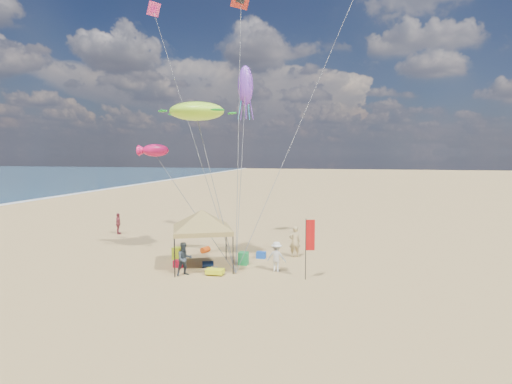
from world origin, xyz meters
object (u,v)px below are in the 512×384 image
at_px(feather_flag, 309,239).
at_px(person_near_b, 184,259).
at_px(person_near_c, 277,257).
at_px(chair_green, 243,258).
at_px(beach_cart, 215,271).
at_px(canopy_tent, 202,212).
at_px(person_near_a, 295,242).
at_px(person_far_a, 118,224).
at_px(chair_yellow, 177,253).
at_px(cooler_red, 179,264).
at_px(cooler_blue, 261,255).

xyz_separation_m(feather_flag, person_near_b, (-6.19, -0.70, -1.17)).
distance_m(person_near_b, person_near_c, 4.74).
relative_size(chair_green, beach_cart, 0.78).
xyz_separation_m(canopy_tent, beach_cart, (1.09, -1.15, -2.84)).
height_order(feather_flag, person_near_a, feather_flag).
bearing_deg(person_near_c, person_near_a, -91.33).
bearing_deg(person_far_a, person_near_b, -155.60).
xyz_separation_m(canopy_tent, chair_yellow, (-2.06, 1.45, -2.69)).
xyz_separation_m(feather_flag, beach_cart, (-4.70, -0.34, -1.81)).
bearing_deg(canopy_tent, cooler_red, -173.53).
relative_size(cooler_blue, person_near_b, 0.32).
bearing_deg(chair_yellow, cooler_red, -64.52).
distance_m(chair_green, person_near_c, 2.27).
xyz_separation_m(feather_flag, cooler_blue, (-3.13, 3.55, -1.82)).
bearing_deg(cooler_red, canopy_tent, 6.47).
relative_size(feather_flag, person_near_a, 1.62).
height_order(beach_cart, person_far_a, person_far_a).
bearing_deg(person_near_b, feather_flag, -34.71).
distance_m(chair_green, person_near_b, 3.59).
bearing_deg(person_near_b, canopy_tent, 33.71).
relative_size(person_near_a, person_near_c, 1.18).
height_order(beach_cart, person_near_a, person_near_a).
bearing_deg(feather_flag, cooler_blue, 131.40).
xyz_separation_m(cooler_red, person_near_b, (0.89, -1.36, 0.66)).
xyz_separation_m(cooler_blue, person_near_c, (1.36, -2.55, 0.60)).
height_order(chair_yellow, person_near_a, person_near_a).
height_order(cooler_blue, person_far_a, person_far_a).
xyz_separation_m(chair_yellow, person_near_c, (6.08, -1.26, 0.44)).
bearing_deg(chair_green, canopy_tent, -150.74).
bearing_deg(chair_green, feather_flag, -27.00).
distance_m(person_near_a, person_near_c, 3.32).
distance_m(beach_cart, person_near_b, 1.67).
distance_m(chair_yellow, person_near_a, 6.92).
bearing_deg(person_near_c, feather_flag, 158.18).
bearing_deg(cooler_red, person_near_b, -56.72).
relative_size(chair_yellow, person_near_b, 0.41).
bearing_deg(beach_cart, feather_flag, 4.13).
height_order(feather_flag, person_near_c, feather_flag).
distance_m(person_near_c, person_far_a, 15.40).
distance_m(person_near_a, person_near_b, 7.01).
bearing_deg(canopy_tent, chair_yellow, 144.94).
height_order(chair_green, person_near_b, person_near_b).
bearing_deg(canopy_tent, person_far_a, 141.41).
bearing_deg(chair_green, person_near_a, 42.73).
bearing_deg(person_near_c, person_far_a, -20.98).
bearing_deg(person_near_b, cooler_red, 82.16).
bearing_deg(person_near_c, canopy_tent, 10.36).
bearing_deg(chair_yellow, chair_green, -4.69).
bearing_deg(cooler_red, person_near_a, 31.74).
relative_size(chair_green, person_far_a, 0.43).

